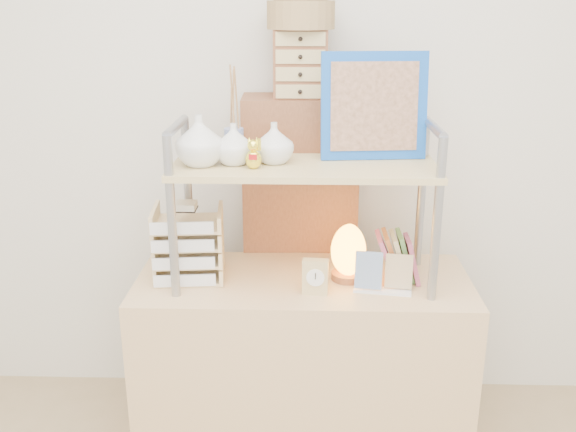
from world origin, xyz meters
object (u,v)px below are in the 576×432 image
cabinet (299,259)px  salt_lamp (348,252)px  letter_tray (188,248)px  desk (303,370)px

cabinet → salt_lamp: 0.45m
salt_lamp → letter_tray: bearing=-180.0°
desk → cabinet: cabinet is taller
desk → letter_tray: 0.64m
desk → cabinet: bearing=92.9°
desk → salt_lamp: size_ratio=5.79×
letter_tray → cabinet: bearing=43.0°
desk → salt_lamp: bearing=1.1°
letter_tray → salt_lamp: 0.57m
cabinet → letter_tray: 0.57m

